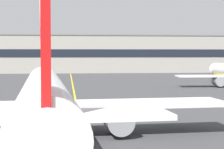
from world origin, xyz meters
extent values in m
cube|color=yellow|center=(0.00, 30.00, 0.00)|extent=(1.68, 180.00, 0.01)
cylinder|color=white|center=(-3.08, 13.80, 3.50)|extent=(6.26, 36.18, 3.80)
cone|color=white|center=(-4.40, 33.05, 3.50)|extent=(3.78, 2.84, 3.61)
cone|color=white|center=(-1.75, -5.56, 3.90)|extent=(3.04, 2.99, 2.85)
cube|color=red|center=(-3.08, 13.80, 2.46)|extent=(5.99, 33.30, 0.44)
cube|color=black|center=(-4.27, 31.16, 4.17)|extent=(2.92, 1.29, 0.60)
cube|color=white|center=(-3.12, 14.40, 2.65)|extent=(32.25, 6.98, 0.36)
cylinder|color=gray|center=(3.14, 13.82, 1.43)|extent=(2.54, 3.75, 2.30)
cylinder|color=black|center=(3.01, 15.67, 1.43)|extent=(1.96, 0.31, 1.95)
cube|color=red|center=(-1.99, -1.96, 8.05)|extent=(0.73, 4.82, 7.20)
cylinder|color=white|center=(-2.01, -1.67, 8.77)|extent=(0.60, 2.42, 2.40)
cube|color=white|center=(-1.95, -2.56, 4.36)|extent=(11.17, 3.55, 0.24)
cylinder|color=#4C4C51|center=(-4.07, 28.26, 1.48)|extent=(0.24, 0.24, 1.60)
cylinder|color=black|center=(-4.07, 28.26, 0.45)|extent=(0.46, 0.93, 0.90)
cylinder|color=#4C4C51|center=(-5.53, 11.62, 1.77)|extent=(0.24, 0.24, 1.60)
cylinder|color=black|center=(-5.53, 11.62, 0.65)|extent=(0.49, 1.32, 1.30)
cylinder|color=#4C4C51|center=(-0.35, 11.98, 1.77)|extent=(0.24, 0.24, 1.60)
cylinder|color=black|center=(-0.35, 11.98, 0.65)|extent=(0.49, 1.32, 1.30)
cone|color=white|center=(35.96, 78.10, 3.06)|extent=(3.24, 2.39, 3.15)
cube|color=black|center=(35.90, 76.44, 3.64)|extent=(2.52, 1.05, 0.52)
cylinder|color=gray|center=(29.92, 61.10, 1.25)|extent=(2.12, 3.22, 2.01)
cylinder|color=black|center=(29.98, 62.71, 1.25)|extent=(1.71, 0.22, 1.71)
cylinder|color=#4C4C51|center=(35.81, 73.91, 1.29)|extent=(0.21, 0.21, 1.40)
cylinder|color=black|center=(35.81, 73.91, 0.39)|extent=(0.38, 0.80, 0.79)
cone|color=orange|center=(-1.82, 30.25, 0.28)|extent=(0.36, 0.36, 0.55)
cylinder|color=white|center=(-1.82, 30.25, 0.30)|extent=(0.23, 0.23, 0.07)
cube|color=orange|center=(-1.82, 30.25, 0.01)|extent=(0.44, 0.44, 0.03)
cube|color=#9E998E|center=(4.22, 128.81, 6.71)|extent=(169.09, 12.00, 13.41)
cube|color=black|center=(4.22, 122.76, 7.11)|extent=(162.33, 0.12, 2.80)
cube|color=slate|center=(4.22, 128.81, 13.61)|extent=(169.49, 12.40, 0.40)
camera|label=1|loc=(-0.90, -20.22, 7.09)|focal=64.82mm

